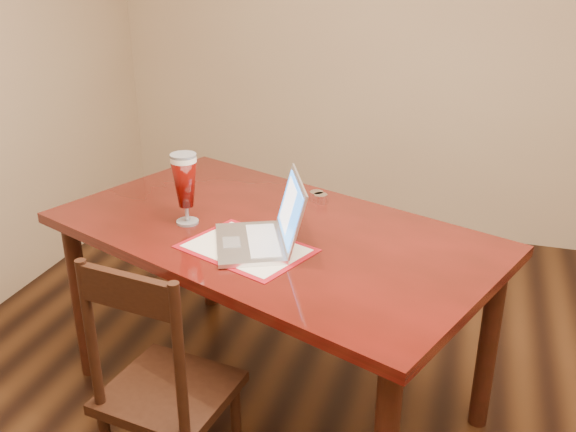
% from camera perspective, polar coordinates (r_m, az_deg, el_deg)
% --- Properties ---
extents(dining_table, '(2.01, 1.58, 1.13)m').
position_cam_1_polar(dining_table, '(2.62, -1.67, -2.97)').
color(dining_table, '#530F0B').
rests_on(dining_table, ground).
extents(dining_chair, '(0.47, 0.46, 0.99)m').
position_cam_1_polar(dining_chair, '(2.34, -11.04, -14.95)').
color(dining_chair, black).
rests_on(dining_chair, ground).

